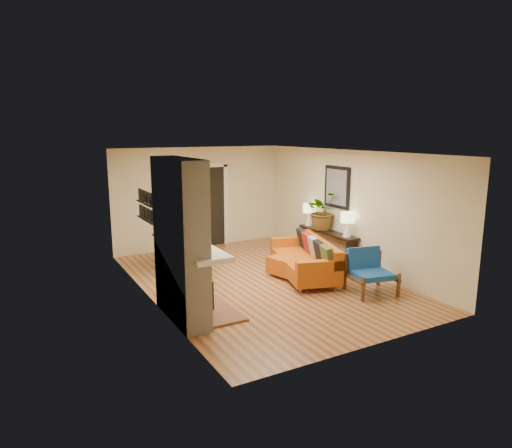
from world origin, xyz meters
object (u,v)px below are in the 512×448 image
object	(u,v)px
console_table	(328,237)
lamp_far	(309,212)
houseplant	(323,211)
lamp_near	(347,222)
ottoman	(293,265)
blue_chair	(369,269)
sofa	(307,259)
dining_table	(179,242)

from	to	relation	value
console_table	lamp_far	bearing A→B (deg)	90.00
console_table	houseplant	world-z (taller)	houseplant
lamp_near	console_table	bearing A→B (deg)	90.00
ottoman	blue_chair	bearing A→B (deg)	-64.03
sofa	ottoman	bearing A→B (deg)	149.01
ottoman	blue_chair	xyz separation A→B (m)	(0.73, -1.49, 0.21)
ottoman	lamp_near	xyz separation A→B (m)	(1.31, -0.15, 0.83)
ottoman	houseplant	bearing A→B (deg)	28.66
blue_chair	houseplant	world-z (taller)	houseplant
dining_table	lamp_near	world-z (taller)	lamp_near
sofa	dining_table	xyz separation A→B (m)	(-2.18, 1.77, 0.24)
ottoman	lamp_near	distance (m)	1.56
houseplant	sofa	bearing A→B (deg)	-140.08
lamp_near	houseplant	distance (m)	0.87
lamp_near	houseplant	size ratio (longest dim) A/B	0.59
console_table	dining_table	bearing A→B (deg)	161.27
ottoman	lamp_near	bearing A→B (deg)	-6.52
dining_table	lamp_far	world-z (taller)	lamp_far
blue_chair	dining_table	distance (m)	4.09
blue_chair	lamp_far	distance (m)	2.89
blue_chair	lamp_far	size ratio (longest dim) A/B	1.72
sofa	lamp_near	xyz separation A→B (m)	(1.05, 0.01, 0.69)
lamp_far	blue_chair	bearing A→B (deg)	-101.92
blue_chair	lamp_near	bearing A→B (deg)	66.49
sofa	dining_table	bearing A→B (deg)	140.94
sofa	dining_table	size ratio (longest dim) A/B	1.32
console_table	houseplant	bearing A→B (deg)	93.00
console_table	lamp_far	xyz separation A→B (m)	(0.00, 0.75, 0.49)
houseplant	ottoman	bearing A→B (deg)	-151.34
ottoman	lamp_near	world-z (taller)	lamp_near
blue_chair	console_table	size ratio (longest dim) A/B	0.50
lamp_far	console_table	bearing A→B (deg)	-90.00
sofa	console_table	xyz separation A→B (m)	(1.05, 0.68, 0.21)
dining_table	lamp_far	distance (m)	3.28
blue_chair	ottoman	bearing A→B (deg)	115.97
console_table	sofa	bearing A→B (deg)	-147.12
blue_chair	dining_table	bearing A→B (deg)	130.46
sofa	lamp_far	distance (m)	1.90
dining_table	houseplant	xyz separation A→B (m)	(3.22, -0.90, 0.57)
dining_table	houseplant	size ratio (longest dim) A/B	1.93
dining_table	console_table	distance (m)	3.41
sofa	console_table	bearing A→B (deg)	32.88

